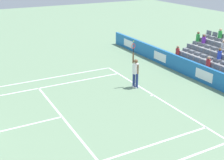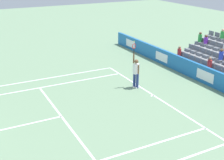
# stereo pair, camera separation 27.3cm
# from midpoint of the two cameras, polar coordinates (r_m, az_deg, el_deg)

# --- Properties ---
(line_baseline) EXTENTS (10.97, 0.10, 0.01)m
(line_baseline) POSITION_cam_midpoint_polar(r_m,az_deg,el_deg) (17.43, 8.32, -2.89)
(line_baseline) COLOR white
(line_baseline) RESTS_ON ground
(line_service) EXTENTS (8.23, 0.10, 0.01)m
(line_service) POSITION_cam_midpoint_polar(r_m,az_deg,el_deg) (15.16, -9.01, -6.79)
(line_service) COLOR white
(line_service) RESTS_ON ground
(line_singles_sideline_left) EXTENTS (0.10, 11.89, 0.01)m
(line_singles_sideline_left) POSITION_cam_midpoint_polar(r_m,az_deg,el_deg) (18.68, -14.43, -1.67)
(line_singles_sideline_left) COLOR white
(line_singles_sideline_left) RESTS_ON ground
(line_doubles_sideline_left) EXTENTS (0.10, 11.89, 0.01)m
(line_doubles_sideline_left) POSITION_cam_midpoint_polar(r_m,az_deg,el_deg) (19.93, -15.37, -0.30)
(line_doubles_sideline_left) COLOR white
(line_doubles_sideline_left) RESTS_ON ground
(line_centre_mark) EXTENTS (0.10, 0.20, 0.01)m
(line_centre_mark) POSITION_cam_midpoint_polar(r_m,az_deg,el_deg) (17.37, 8.05, -2.96)
(line_centre_mark) COLOR white
(line_centre_mark) RESTS_ON ground
(sponsor_barrier) EXTENTS (22.59, 0.22, 1.09)m
(sponsor_barrier) POSITION_cam_midpoint_polar(r_m,az_deg,el_deg) (19.63, 17.74, 0.80)
(sponsor_barrier) COLOR #1E66AD
(sponsor_barrier) RESTS_ON ground
(tennis_player) EXTENTS (0.54, 0.42, 2.85)m
(tennis_player) POSITION_cam_midpoint_polar(r_m,az_deg,el_deg) (18.05, 4.97, 1.50)
(tennis_player) COLOR navy
(tennis_player) RESTS_ON ground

